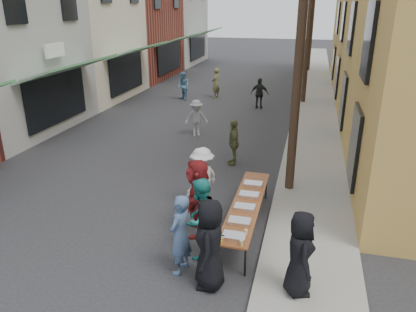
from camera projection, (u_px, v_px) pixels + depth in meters
The scene contains 27 objects.
ground at pixel (118, 220), 10.84m from camera, with size 120.00×120.00×0.00m, color #28282B.
sidewalk at pixel (315, 103), 23.25m from camera, with size 2.20×60.00×0.10m, color gray.
storefront_row at pixel (74, 25), 25.24m from camera, with size 8.00×37.00×9.00m.
utility_pole_near at pixel (300, 40), 10.96m from camera, with size 0.26×0.26×9.00m, color #2D2116.
utility_pole_mid at pixel (310, 21), 21.83m from camera, with size 0.26×0.26×9.00m, color #2D2116.
utility_pole_far at pixel (313, 15), 32.70m from camera, with size 0.26×0.26×9.00m, color #2D2116.
serving_table at pixel (247, 205), 10.14m from camera, with size 0.70×4.00×0.75m.
catering_tray_sausage at pixel (234, 236), 8.61m from camera, with size 0.50×0.33×0.08m, color maroon.
catering_tray_foil_b at pixel (240, 221), 9.20m from camera, with size 0.50×0.33×0.08m, color #B2B2B7.
catering_tray_buns at pixel (245, 207), 9.84m from camera, with size 0.50×0.33×0.08m, color tan.
catering_tray_foil_d at pixel (249, 195), 10.47m from camera, with size 0.50×0.33×0.08m, color #B2B2B7.
catering_tray_buns_end at pixel (253, 184), 11.11m from camera, with size 0.50×0.33×0.08m, color tan.
condiment_jar_a at pixel (221, 242), 8.39m from camera, with size 0.07×0.07×0.08m, color #A57F26.
condiment_jar_b at pixel (222, 240), 8.48m from camera, with size 0.07×0.07×0.08m, color #A57F26.
condiment_jar_c at pixel (223, 237), 8.58m from camera, with size 0.07×0.07×0.08m, color #A57F26.
cup_stack at pixel (241, 243), 8.33m from camera, with size 0.08×0.08×0.12m, color tan.
guest_front_a at pixel (210, 244), 8.01m from camera, with size 0.94×0.61×1.93m, color black.
guest_front_b at pixel (180, 235), 8.47m from camera, with size 0.66×0.43×1.80m, color #435C81.
guest_front_c at pixel (200, 219), 9.00m from camera, with size 0.92×0.72×1.90m, color teal.
guest_front_d at pixel (202, 179), 11.12m from camera, with size 1.17×0.67×1.81m, color silver.
guest_front_e at pixel (234, 142), 14.31m from camera, with size 0.97×0.40×1.65m, color brown.
guest_queue_back at pixel (198, 197), 9.91m from camera, with size 1.83×0.58×1.98m, color maroon.
server at pixel (300, 253), 7.71m from camera, with size 0.85×0.56×1.75m, color black.
passerby_left at pixel (196, 118), 17.46m from camera, with size 1.02×0.59×1.58m, color gray.
passerby_mid at pixel (260, 94), 21.97m from camera, with size 0.97×0.40×1.66m, color black.
passerby_right at pixel (216, 83), 24.47m from camera, with size 0.65×0.43×1.78m, color #67683C.
passerby_far at pixel (183, 86), 23.89m from camera, with size 0.81×0.63×1.66m, color #5684A6.
Camera 1 is at (4.69, -8.63, 5.44)m, focal length 35.00 mm.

